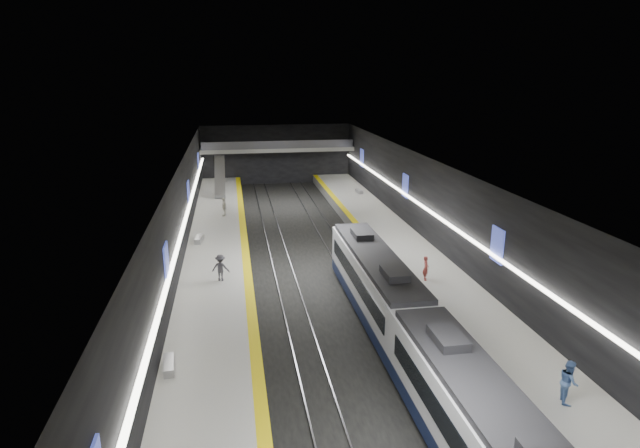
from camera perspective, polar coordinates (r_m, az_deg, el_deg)
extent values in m
plane|color=black|center=(40.45, -0.19, -5.54)|extent=(70.00, 70.00, 0.00)
cube|color=beige|center=(38.25, -0.20, 5.68)|extent=(20.00, 70.00, 0.04)
cube|color=black|center=(38.89, -14.89, -0.76)|extent=(0.04, 70.00, 8.00)
cube|color=black|center=(41.90, 13.43, 0.54)|extent=(0.04, 70.00, 8.00)
cube|color=black|center=(73.20, -4.67, 7.40)|extent=(20.00, 0.04, 8.00)
cube|color=slate|center=(39.84, -10.94, -5.43)|extent=(5.00, 70.00, 1.00)
cube|color=#B4B4AF|center=(39.66, -10.98, -4.74)|extent=(5.00, 70.00, 0.02)
cube|color=yellow|center=(39.63, -7.80, -4.58)|extent=(0.60, 70.00, 0.02)
cube|color=slate|center=(42.06, 9.97, -4.21)|extent=(5.00, 70.00, 1.00)
cube|color=#B4B4AF|center=(41.89, 10.01, -3.55)|extent=(5.00, 70.00, 0.02)
cube|color=yellow|center=(41.23, 7.11, -3.74)|extent=(0.60, 70.00, 0.02)
cube|color=gray|center=(40.07, -4.76, -5.72)|extent=(0.08, 70.00, 0.12)
cube|color=gray|center=(40.20, -2.70, -5.61)|extent=(0.08, 70.00, 0.12)
cube|color=gray|center=(40.74, 2.29, -5.31)|extent=(0.08, 70.00, 0.12)
cube|color=gray|center=(41.04, 4.27, -5.18)|extent=(0.08, 70.00, 0.12)
cube|color=white|center=(21.40, 17.28, -20.37)|extent=(2.65, 15.00, 2.50)
cube|color=black|center=(20.62, 17.61, -17.22)|extent=(2.44, 14.25, 0.30)
cube|color=black|center=(21.38, 17.29, -20.26)|extent=(2.69, 13.20, 1.00)
cube|color=#101A3B|center=(34.38, 5.88, -8.31)|extent=(2.65, 15.00, 0.80)
cube|color=white|center=(33.74, 5.96, -5.75)|extent=(2.65, 15.00, 2.50)
cube|color=black|center=(33.24, 6.03, -3.51)|extent=(2.44, 14.25, 0.30)
cube|color=black|center=(33.72, 5.96, -5.67)|extent=(2.69, 13.20, 1.00)
cube|color=black|center=(27.24, 10.20, -11.58)|extent=(1.85, 0.05, 1.20)
cube|color=#3E4CBC|center=(31.16, -16.06, -4.05)|extent=(0.10, 1.50, 2.20)
cube|color=#3E4CBC|center=(48.41, -13.84, 3.18)|extent=(0.10, 1.50, 2.20)
cube|color=#3E4CBC|center=(65.08, -12.84, 6.44)|extent=(0.10, 1.50, 2.20)
cube|color=#3E4CBC|center=(34.81, 18.38, -2.14)|extent=(0.10, 1.50, 2.20)
cube|color=#3E4CBC|center=(50.84, 9.08, 4.04)|extent=(0.10, 1.50, 2.20)
cube|color=#3E4CBC|center=(66.91, 4.49, 7.04)|extent=(0.10, 1.50, 2.20)
cube|color=white|center=(38.92, -14.58, -1.03)|extent=(0.25, 68.60, 0.12)
cube|color=white|center=(41.87, 13.16, 0.26)|extent=(0.25, 68.60, 0.12)
cube|color=gray|center=(71.09, -4.54, 7.97)|extent=(20.00, 3.00, 0.50)
cube|color=#47474C|center=(69.56, -4.45, 8.42)|extent=(19.60, 0.08, 1.00)
cube|color=#99999E|center=(64.28, -10.64, 4.99)|extent=(1.20, 7.50, 3.92)
cube|color=#99999E|center=(27.56, -15.83, -14.31)|extent=(0.67, 1.81, 0.43)
cube|color=#99999E|center=(46.18, -12.74, -1.58)|extent=(0.75, 1.91, 0.45)
cube|color=#99999E|center=(63.33, 4.17, 3.49)|extent=(0.68, 1.68, 0.40)
imported|color=#B04541|center=(37.42, 11.22, -4.66)|extent=(0.53, 0.69, 1.69)
imported|color=#5376B5|center=(26.24, 25.00, -15.01)|extent=(1.03, 1.16, 1.96)
imported|color=silver|center=(53.69, -10.18, 1.80)|extent=(0.72, 1.17, 1.86)
imported|color=#403F47|center=(37.18, -10.56, -4.62)|extent=(1.34, 0.99, 1.86)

